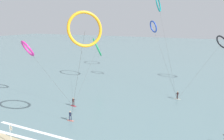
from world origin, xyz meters
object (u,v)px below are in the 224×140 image
(surfer_crimson, at_px, (73,102))
(surfer_coral, at_px, (70,117))
(beach_flag, at_px, (11,132))
(kite_amber, at_px, (85,29))
(kite_charcoal, at_px, (222,42))
(kite_cobalt, at_px, (153,27))
(kite_magenta, at_px, (28,49))
(kite_emerald, at_px, (97,47))
(kite_teal, at_px, (158,4))
(surfer_ivory, at_px, (177,96))

(surfer_crimson, bearing_deg, surfer_coral, -116.73)
(beach_flag, bearing_deg, kite_amber, 41.83)
(kite_charcoal, bearing_deg, kite_amber, 119.40)
(surfer_coral, bearing_deg, kite_cobalt, 49.12)
(beach_flag, bearing_deg, surfer_coral, 69.19)
(kite_charcoal, bearing_deg, surfer_coral, 112.83)
(kite_magenta, xyz_separation_m, kite_charcoal, (37.33, 28.46, 0.41))
(beach_flag, bearing_deg, kite_magenta, 127.43)
(kite_emerald, distance_m, kite_charcoal, 32.81)
(kite_teal, height_order, beach_flag, kite_teal)
(surfer_ivory, xyz_separation_m, kite_teal, (-10.21, 23.32, 20.55))
(kite_cobalt, relative_size, kite_charcoal, 0.85)
(surfer_ivory, xyz_separation_m, kite_cobalt, (-8.43, 10.92, 13.93))
(kite_cobalt, bearing_deg, beach_flag, 124.49)
(surfer_coral, relative_size, kite_magenta, 0.12)
(kite_cobalt, relative_size, kite_magenta, 1.18)
(kite_teal, distance_m, kite_magenta, 41.11)
(kite_charcoal, xyz_separation_m, beach_flag, (-25.96, -43.31, -9.19))
(surfer_ivory, height_order, kite_emerald, kite_emerald)
(surfer_ivory, distance_m, kite_amber, 26.14)
(surfer_crimson, xyz_separation_m, beach_flag, (-0.17, -14.00, 0.95))
(kite_emerald, bearing_deg, kite_amber, 173.79)
(kite_teal, bearing_deg, beach_flag, 169.84)
(kite_magenta, bearing_deg, beach_flag, 154.21)
(surfer_coral, relative_size, beach_flag, 0.64)
(surfer_ivory, relative_size, surfer_crimson, 1.00)
(surfer_ivory, xyz_separation_m, kite_emerald, (-23.51, 8.13, 8.19))
(kite_emerald, bearing_deg, kite_teal, -73.17)
(surfer_ivory, height_order, surfer_crimson, same)
(surfer_ivory, bearing_deg, beach_flag, 106.35)
(kite_magenta, bearing_deg, surfer_crimson, -157.46)
(kite_amber, xyz_separation_m, kite_charcoal, (18.25, 36.42, -4.10))
(surfer_ivory, relative_size, kite_charcoal, 0.09)
(surfer_coral, distance_m, kite_amber, 15.01)
(kite_magenta, relative_size, kite_emerald, 0.59)
(kite_charcoal, relative_size, beach_flag, 7.28)
(surfer_crimson, xyz_separation_m, kite_teal, (7.57, 35.60, 20.55))
(kite_amber, relative_size, kite_magenta, 1.26)
(surfer_coral, distance_m, surfer_crimson, 6.17)
(surfer_ivory, bearing_deg, surfer_coral, 100.91)
(kite_cobalt, bearing_deg, kite_emerald, 59.33)
(surfer_coral, relative_size, kite_emerald, 0.07)
(kite_emerald, bearing_deg, kite_magenta, 131.52)
(surfer_crimson, relative_size, kite_emerald, 0.07)
(kite_amber, bearing_deg, surfer_ivory, 13.06)
(surfer_coral, distance_m, beach_flag, 9.33)
(surfer_coral, bearing_deg, surfer_crimson, 91.83)
(kite_amber, relative_size, kite_charcoal, 0.91)
(kite_charcoal, bearing_deg, kite_cobalt, 76.41)
(surfer_crimson, height_order, kite_cobalt, kite_cobalt)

